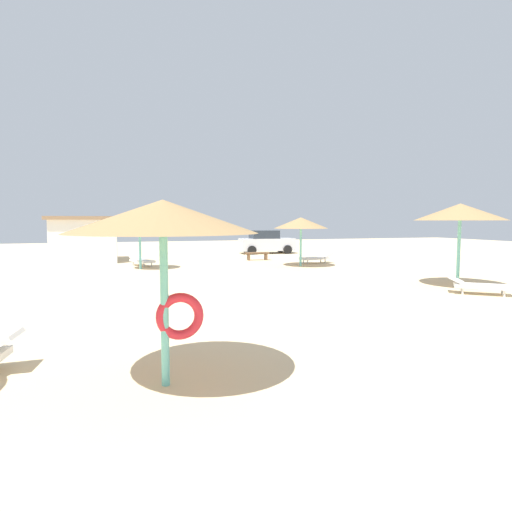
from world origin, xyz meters
TOP-DOWN VIEW (x-y plane):
  - ground_plane at (0.00, 0.00)m, footprint 80.00×80.00m
  - parasol_1 at (-3.51, 10.93)m, footprint 2.39×2.39m
  - parasol_2 at (7.29, 1.46)m, footprint 3.19×3.19m
  - parasol_3 at (4.71, 9.78)m, footprint 2.87×2.87m
  - parasol_4 at (-3.90, -4.74)m, footprint 2.73×2.73m
  - lounger_1 at (-3.40, 12.59)m, footprint 1.38×2.01m
  - lounger_2 at (6.69, -0.04)m, footprint 1.88×1.71m
  - lounger_3 at (6.25, 11.03)m, footprint 1.99×0.91m
  - bench_0 at (3.60, 13.83)m, footprint 1.52×0.50m
  - parked_car at (5.94, 18.86)m, footprint 4.10×2.19m
  - beach_cabana at (-6.41, 16.32)m, footprint 3.97×4.40m

SIDE VIEW (x-z plane):
  - ground_plane at x=0.00m, z-range 0.00..0.00m
  - lounger_2 at x=6.69m, z-range 0.00..0.61m
  - lounger_3 at x=6.25m, z-range 0.00..0.62m
  - lounger_1 at x=-3.40m, z-range 0.00..0.62m
  - bench_0 at x=3.60m, z-range 0.10..0.59m
  - parked_car at x=5.94m, z-range -0.04..1.68m
  - beach_cabana at x=-6.41m, z-range 0.02..2.70m
  - parasol_3 at x=4.71m, z-range 1.00..3.61m
  - parasol_4 at x=-3.90m, z-range 1.08..3.79m
  - parasol_1 at x=-3.51m, z-range 1.13..3.93m
  - parasol_2 at x=7.29m, z-range 1.21..4.25m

